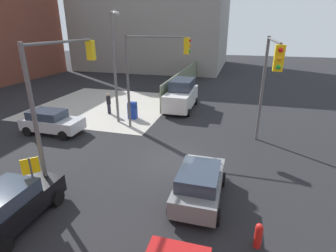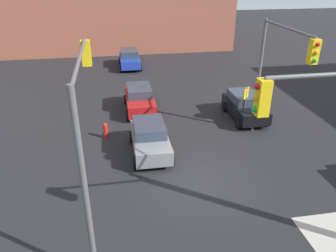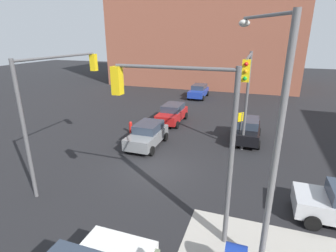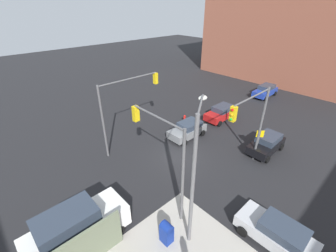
{
  "view_description": "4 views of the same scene",
  "coord_description": "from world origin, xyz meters",
  "px_view_note": "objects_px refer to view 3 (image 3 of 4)",
  "views": [
    {
      "loc": [
        -12.43,
        -3.12,
        7.01
      ],
      "look_at": [
        -0.47,
        0.19,
        2.28
      ],
      "focal_mm": 28.0,
      "sensor_mm": 36.0,
      "label": 1
    },
    {
      "loc": [
        12.01,
        -3.47,
        8.99
      ],
      "look_at": [
        -2.12,
        -1.07,
        1.9
      ],
      "focal_mm": 35.0,
      "sensor_mm": 36.0,
      "label": 2
    },
    {
      "loc": [
        12.74,
        5.09,
        7.33
      ],
      "look_at": [
        -0.39,
        0.56,
        2.58
      ],
      "focal_mm": 28.0,
      "sensor_mm": 36.0,
      "label": 3
    },
    {
      "loc": [
        11.62,
        10.94,
        11.95
      ],
      "look_at": [
        0.05,
        -1.5,
        2.54
      ],
      "focal_mm": 24.0,
      "sensor_mm": 36.0,
      "label": 4
    }
  ],
  "objects_px": {
    "fire_hydrant": "(131,127)",
    "sedan_black": "(247,130)",
    "traffic_signal_nw_corner": "(247,88)",
    "traffic_signal_se_corner": "(57,92)",
    "traffic_signal_ne_corner": "(183,122)",
    "coupe_gray": "(147,134)",
    "street_lamp_corner": "(271,131)",
    "coupe_red": "(172,113)",
    "coupe_blue": "(199,91)"
  },
  "relations": [
    {
      "from": "traffic_signal_ne_corner",
      "to": "traffic_signal_nw_corner",
      "type": "bearing_deg",
      "value": 166.69
    },
    {
      "from": "coupe_red",
      "to": "coupe_blue",
      "type": "xyz_separation_m",
      "value": [
        -10.7,
        -0.0,
        0.0
      ]
    },
    {
      "from": "traffic_signal_ne_corner",
      "to": "traffic_signal_se_corner",
      "type": "bearing_deg",
      "value": -107.66
    },
    {
      "from": "traffic_signal_nw_corner",
      "to": "coupe_blue",
      "type": "distance_m",
      "value": 18.3
    },
    {
      "from": "traffic_signal_nw_corner",
      "to": "coupe_gray",
      "type": "xyz_separation_m",
      "value": [
        -0.36,
        -6.38,
        -3.76
      ]
    },
    {
      "from": "fire_hydrant",
      "to": "sedan_black",
      "type": "bearing_deg",
      "value": 98.37
    },
    {
      "from": "street_lamp_corner",
      "to": "traffic_signal_se_corner",
      "type": "bearing_deg",
      "value": -105.09
    },
    {
      "from": "traffic_signal_ne_corner",
      "to": "coupe_red",
      "type": "xyz_separation_m",
      "value": [
        -13.17,
        -4.71,
        -3.73
      ]
    },
    {
      "from": "fire_hydrant",
      "to": "coupe_gray",
      "type": "distance_m",
      "value": 3.09
    },
    {
      "from": "coupe_gray",
      "to": "street_lamp_corner",
      "type": "bearing_deg",
      "value": 43.43
    },
    {
      "from": "coupe_gray",
      "to": "coupe_red",
      "type": "xyz_separation_m",
      "value": [
        -5.67,
        -0.02,
        0.0
      ]
    },
    {
      "from": "coupe_red",
      "to": "sedan_black",
      "type": "bearing_deg",
      "value": 70.14
    },
    {
      "from": "street_lamp_corner",
      "to": "sedan_black",
      "type": "height_order",
      "value": "street_lamp_corner"
    },
    {
      "from": "coupe_gray",
      "to": "coupe_blue",
      "type": "relative_size",
      "value": 0.91
    },
    {
      "from": "coupe_gray",
      "to": "coupe_red",
      "type": "height_order",
      "value": "same"
    },
    {
      "from": "coupe_blue",
      "to": "coupe_red",
      "type": "bearing_deg",
      "value": 0.01
    },
    {
      "from": "traffic_signal_se_corner",
      "to": "coupe_red",
      "type": "bearing_deg",
      "value": 166.51
    },
    {
      "from": "traffic_signal_se_corner",
      "to": "fire_hydrant",
      "type": "relative_size",
      "value": 6.91
    },
    {
      "from": "coupe_blue",
      "to": "sedan_black",
      "type": "distance_m",
      "value": 14.62
    },
    {
      "from": "traffic_signal_nw_corner",
      "to": "fire_hydrant",
      "type": "height_order",
      "value": "traffic_signal_nw_corner"
    },
    {
      "from": "fire_hydrant",
      "to": "sedan_black",
      "type": "height_order",
      "value": "sedan_black"
    },
    {
      "from": "traffic_signal_nw_corner",
      "to": "traffic_signal_ne_corner",
      "type": "relative_size",
      "value": 1.0
    },
    {
      "from": "traffic_signal_se_corner",
      "to": "traffic_signal_ne_corner",
      "type": "xyz_separation_m",
      "value": [
        2.33,
        7.31,
        -0.09
      ]
    },
    {
      "from": "fire_hydrant",
      "to": "coupe_gray",
      "type": "bearing_deg",
      "value": 49.24
    },
    {
      "from": "street_lamp_corner",
      "to": "fire_hydrant",
      "type": "xyz_separation_m",
      "value": [
        -9.89,
        -9.79,
        -4.22
      ]
    },
    {
      "from": "traffic_signal_se_corner",
      "to": "coupe_blue",
      "type": "relative_size",
      "value": 1.5
    },
    {
      "from": "traffic_signal_nw_corner",
      "to": "traffic_signal_ne_corner",
      "type": "distance_m",
      "value": 7.34
    },
    {
      "from": "street_lamp_corner",
      "to": "coupe_gray",
      "type": "relative_size",
      "value": 2.02
    },
    {
      "from": "traffic_signal_ne_corner",
      "to": "street_lamp_corner",
      "type": "bearing_deg",
      "value": 81.93
    },
    {
      "from": "street_lamp_corner",
      "to": "sedan_black",
      "type": "distance_m",
      "value": 11.88
    },
    {
      "from": "traffic_signal_se_corner",
      "to": "sedan_black",
      "type": "xyz_separation_m",
      "value": [
        -8.47,
        9.15,
        -3.82
      ]
    },
    {
      "from": "traffic_signal_nw_corner",
      "to": "fire_hydrant",
      "type": "xyz_separation_m",
      "value": [
        -2.36,
        -8.7,
        -4.11
      ]
    },
    {
      "from": "fire_hydrant",
      "to": "coupe_blue",
      "type": "relative_size",
      "value": 0.22
    },
    {
      "from": "traffic_signal_nw_corner",
      "to": "coupe_red",
      "type": "relative_size",
      "value": 1.58
    },
    {
      "from": "coupe_gray",
      "to": "traffic_signal_se_corner",
      "type": "bearing_deg",
      "value": -26.9
    },
    {
      "from": "traffic_signal_se_corner",
      "to": "traffic_signal_ne_corner",
      "type": "relative_size",
      "value": 1.0
    },
    {
      "from": "fire_hydrant",
      "to": "coupe_blue",
      "type": "distance_m",
      "value": 14.56
    },
    {
      "from": "traffic_signal_ne_corner",
      "to": "coupe_gray",
      "type": "height_order",
      "value": "traffic_signal_ne_corner"
    },
    {
      "from": "sedan_black",
      "to": "street_lamp_corner",
      "type": "bearing_deg",
      "value": 4.81
    },
    {
      "from": "coupe_gray",
      "to": "fire_hydrant",
      "type": "bearing_deg",
      "value": -130.76
    },
    {
      "from": "traffic_signal_se_corner",
      "to": "coupe_red",
      "type": "distance_m",
      "value": 11.79
    },
    {
      "from": "traffic_signal_se_corner",
      "to": "coupe_blue",
      "type": "xyz_separation_m",
      "value": [
        -21.54,
        2.6,
        -3.82
      ]
    },
    {
      "from": "traffic_signal_ne_corner",
      "to": "coupe_gray",
      "type": "distance_m",
      "value": 9.6
    },
    {
      "from": "coupe_gray",
      "to": "coupe_red",
      "type": "distance_m",
      "value": 5.67
    },
    {
      "from": "traffic_signal_nw_corner",
      "to": "traffic_signal_ne_corner",
      "type": "xyz_separation_m",
      "value": [
        7.14,
        -1.69,
        -0.03
      ]
    },
    {
      "from": "traffic_signal_nw_corner",
      "to": "traffic_signal_se_corner",
      "type": "bearing_deg",
      "value": -61.87
    },
    {
      "from": "traffic_signal_nw_corner",
      "to": "street_lamp_corner",
      "type": "relative_size",
      "value": 0.81
    },
    {
      "from": "traffic_signal_ne_corner",
      "to": "coupe_red",
      "type": "height_order",
      "value": "traffic_signal_ne_corner"
    },
    {
      "from": "street_lamp_corner",
      "to": "coupe_gray",
      "type": "height_order",
      "value": "street_lamp_corner"
    },
    {
      "from": "traffic_signal_ne_corner",
      "to": "fire_hydrant",
      "type": "bearing_deg",
      "value": -143.57
    }
  ]
}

